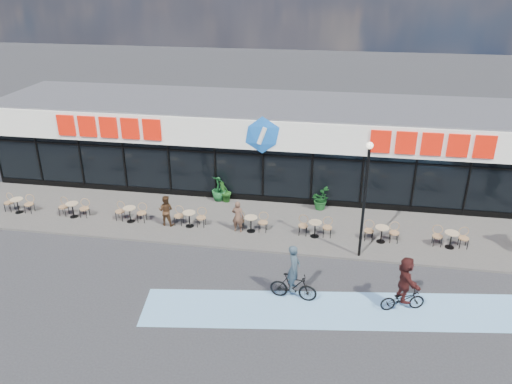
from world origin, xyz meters
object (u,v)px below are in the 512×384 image
(bistro_set_0, at_px, (19,203))
(potted_plant_right, at_px, (320,199))
(potted_plant_left, at_px, (225,192))
(patron_right, at_px, (166,210))
(patron_left, at_px, (238,217))
(potted_plant_mid, at_px, (219,188))
(cyclist_b, at_px, (404,286))
(cyclist_a, at_px, (293,280))
(lamp_post, at_px, (365,191))

(bistro_set_0, xyz_separation_m, potted_plant_right, (14.82, 2.83, 0.08))
(bistro_set_0, bearing_deg, potted_plant_left, 15.90)
(potted_plant_left, xyz_separation_m, patron_right, (-2.19, -2.95, 0.18))
(bistro_set_0, distance_m, patron_left, 11.21)
(potted_plant_mid, xyz_separation_m, potted_plant_right, (5.27, -0.17, -0.14))
(bistro_set_0, xyz_separation_m, potted_plant_left, (9.93, 2.83, 0.12))
(bistro_set_0, xyz_separation_m, potted_plant_mid, (9.55, 3.00, 0.22))
(potted_plant_left, height_order, patron_left, patron_left)
(potted_plant_left, height_order, cyclist_b, cyclist_b)
(cyclist_a, bearing_deg, potted_plant_right, 85.54)
(patron_left, bearing_deg, cyclist_a, 128.52)
(potted_plant_right, xyz_separation_m, patron_right, (-7.08, -2.95, 0.22))
(potted_plant_left, relative_size, cyclist_a, 0.51)
(lamp_post, distance_m, patron_left, 6.09)
(patron_left, bearing_deg, potted_plant_left, -61.82)
(patron_left, xyz_separation_m, patron_right, (-3.47, 0.06, -0.00))
(lamp_post, relative_size, cyclist_b, 2.35)
(lamp_post, distance_m, cyclist_b, 4.23)
(lamp_post, xyz_separation_m, cyclist_a, (-2.49, -3.37, -2.30))
(potted_plant_right, relative_size, patron_right, 0.71)
(bistro_set_0, bearing_deg, potted_plant_mid, 17.45)
(patron_right, bearing_deg, potted_plant_mid, -117.84)
(lamp_post, xyz_separation_m, potted_plant_mid, (-7.17, 4.42, -2.34))
(patron_left, bearing_deg, potted_plant_mid, -57.34)
(patron_right, bearing_deg, patron_left, -178.72)
(lamp_post, distance_m, potted_plant_right, 5.28)
(lamp_post, bearing_deg, patron_right, 171.76)
(lamp_post, height_order, cyclist_a, lamp_post)
(potted_plant_right, bearing_deg, potted_plant_left, -179.97)
(bistro_set_0, distance_m, cyclist_a, 15.01)
(patron_left, bearing_deg, bistro_set_0, 4.31)
(patron_right, relative_size, cyclist_b, 0.70)
(lamp_post, distance_m, potted_plant_mid, 8.74)
(lamp_post, height_order, cyclist_b, lamp_post)
(lamp_post, xyz_separation_m, potted_plant_left, (-6.79, 4.25, -2.45))
(potted_plant_right, bearing_deg, potted_plant_mid, 178.13)
(potted_plant_right, bearing_deg, cyclist_b, -66.20)
(patron_right, bearing_deg, lamp_post, 174.11)
(potted_plant_right, xyz_separation_m, cyclist_a, (-0.59, -7.62, 0.18))
(bistro_set_0, relative_size, cyclist_b, 0.71)
(lamp_post, relative_size, potted_plant_right, 4.69)
(potted_plant_left, bearing_deg, lamp_post, -32.02)
(lamp_post, bearing_deg, cyclist_a, -126.53)
(patron_right, height_order, cyclist_a, cyclist_a)
(potted_plant_mid, bearing_deg, patron_left, -62.58)
(patron_right, bearing_deg, cyclist_b, 158.34)
(potted_plant_left, xyz_separation_m, potted_plant_mid, (-0.38, 0.17, 0.11))
(bistro_set_0, height_order, patron_right, patron_right)
(lamp_post, xyz_separation_m, patron_right, (-8.98, 1.30, -2.27))
(cyclist_b, bearing_deg, cyclist_a, -179.68)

